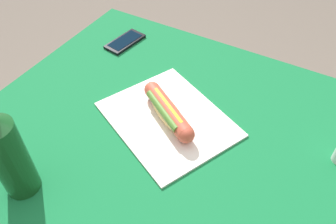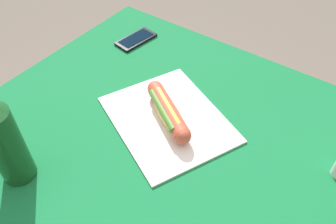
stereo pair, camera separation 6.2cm
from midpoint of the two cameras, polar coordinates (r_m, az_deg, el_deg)
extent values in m
cylinder|color=brown|center=(1.33, 21.91, -11.79)|extent=(0.07, 0.07, 0.71)
cylinder|color=brown|center=(1.50, -7.80, 0.44)|extent=(0.07, 0.07, 0.71)
cube|color=brown|center=(0.88, -1.86, -5.40)|extent=(0.96, 0.84, 0.03)
cube|color=#146B38|center=(0.87, -1.88, -4.70)|extent=(1.02, 0.90, 0.00)
cube|color=white|center=(0.91, -1.95, -1.26)|extent=(0.41, 0.38, 0.01)
ellipsoid|color=#DBB26B|center=(0.89, -1.99, -0.10)|extent=(0.18, 0.14, 0.05)
cylinder|color=#BC4C38|center=(0.88, -2.00, 0.16)|extent=(0.18, 0.13, 0.04)
sphere|color=#BC4C38|center=(0.94, -4.51, 3.65)|extent=(0.04, 0.04, 0.04)
sphere|color=#BC4C38|center=(0.83, 0.86, -3.82)|extent=(0.04, 0.04, 0.04)
cube|color=yellow|center=(0.87, -2.04, 1.06)|extent=(0.12, 0.08, 0.00)
cylinder|color=#4C7A2D|center=(0.87, -2.93, 0.16)|extent=(0.14, 0.10, 0.02)
cube|color=black|center=(1.19, -8.60, 11.35)|extent=(0.08, 0.14, 0.01)
cube|color=black|center=(1.18, -8.63, 11.56)|extent=(0.07, 0.12, 0.00)
cylinder|color=#14471E|center=(0.79, -26.62, -7.08)|extent=(0.07, 0.07, 0.20)
camera|label=1|loc=(0.03, -92.00, -2.05)|focal=37.02mm
camera|label=2|loc=(0.03, 88.00, 2.05)|focal=37.02mm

